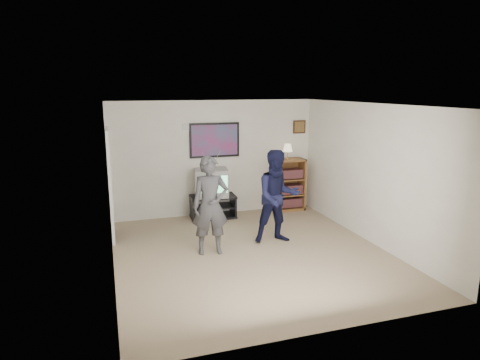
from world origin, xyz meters
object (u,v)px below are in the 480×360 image
bookshelf (288,185)px  person_short (277,197)px  crt_television (211,182)px  media_stand (213,206)px  person_tall (210,206)px

bookshelf → person_short: (-1.03, -1.85, 0.25)m
crt_television → person_short: size_ratio=0.41×
crt_television → bookshelf: size_ratio=0.59×
media_stand → person_short: 2.04m
bookshelf → crt_television: bearing=-178.4°
person_tall → crt_television: bearing=82.0°
media_stand → person_tall: person_tall is taller
bookshelf → person_tall: bearing=-138.9°
media_stand → person_short: size_ratio=0.59×
media_stand → person_tall: 2.12m
media_stand → bookshelf: (1.78, 0.05, 0.35)m
crt_television → bookshelf: (1.81, 0.05, -0.18)m
crt_television → bookshelf: bearing=10.8°
person_tall → media_stand: bearing=81.2°
person_tall → bookshelf: bearing=47.3°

